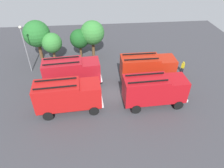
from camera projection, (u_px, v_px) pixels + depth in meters
name	position (u px, v px, depth m)	size (l,w,h in m)	color
ground_plane	(112.00, 93.00, 25.89)	(49.26, 49.26, 0.00)	#38383D
fire_truck_0	(68.00, 95.00, 22.17)	(7.34, 3.13, 3.88)	#AF1514
fire_truck_1	(154.00, 89.00, 22.97)	(7.30, 3.00, 3.88)	#A91017
fire_truck_2	(72.00, 71.00, 25.97)	(7.38, 3.24, 3.88)	#A51620
fire_truck_3	(147.00, 67.00, 26.76)	(7.22, 2.80, 3.88)	#AA210F
firefighter_0	(183.00, 67.00, 29.13)	(0.48, 0.46, 1.73)	black
firefighter_1	(163.00, 60.00, 30.81)	(0.31, 0.45, 1.69)	black
tree_0	(37.00, 34.00, 30.67)	(3.96, 3.96, 6.14)	brown
tree_1	(52.00, 43.00, 30.51)	(2.98, 2.98, 4.61)	brown
tree_2	(80.00, 39.00, 31.75)	(2.97, 2.97, 4.60)	brown
tree_3	(92.00, 33.00, 31.68)	(3.71, 3.71, 5.75)	brown
traffic_cone_0	(163.00, 88.00, 26.25)	(0.41, 0.41, 0.59)	#F2600C
traffic_cone_1	(135.00, 93.00, 25.32)	(0.46, 0.46, 0.66)	#F2600C
traffic_cone_2	(86.00, 73.00, 29.05)	(0.48, 0.48, 0.68)	#F2600C
lamppost	(25.00, 46.00, 27.71)	(0.36, 0.36, 6.78)	slate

